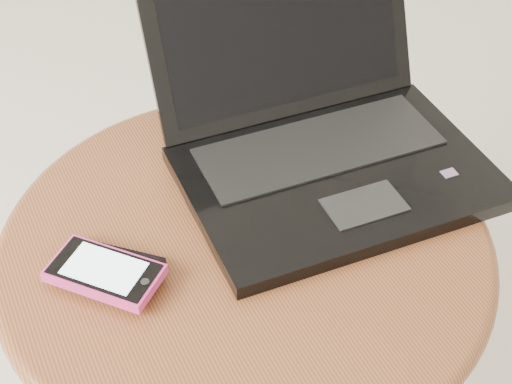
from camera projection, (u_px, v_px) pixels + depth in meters
name	position (u px, v px, depth m)	size (l,w,h in m)	color
table	(246.00, 292.00, 0.96)	(0.58, 0.58, 0.46)	#5D2E16
laptop	(321.00, 133.00, 0.97)	(0.38, 0.37, 0.23)	black
phone_black	(108.00, 268.00, 0.85)	(0.12, 0.12, 0.01)	black
phone_pink	(105.00, 272.00, 0.83)	(0.13, 0.13, 0.01)	#D83181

